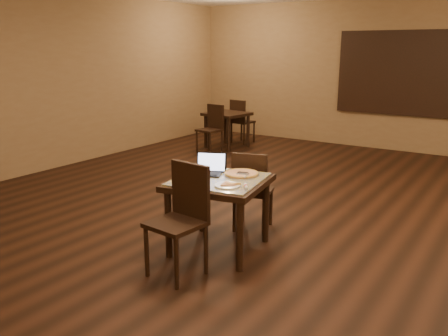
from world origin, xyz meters
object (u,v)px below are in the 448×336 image
Objects in this scene: chair_main_near at (183,213)px; chair_main_far at (251,187)px; tiled_table at (219,188)px; other_table_b_chair_far at (240,119)px; laptop at (208,168)px; pizza_pan at (242,175)px; other_table_b_chair_near at (212,126)px; other_table_b at (227,119)px.

chair_main_near is 1.11× the size of chair_main_far.
tiled_table is 1.03× the size of chair_main_near.
other_table_b_chair_far is (-2.78, 4.30, 0.01)m from chair_main_far.
laptop is 0.40× the size of other_table_b_chair_far.
tiled_table is at bearing -116.57° from pizza_pan.
pizza_pan is at bearing 88.57° from chair_main_near.
chair_main_near reaches higher than other_table_b_chair_near.
other_table_b_chair_near reaches higher than pizza_pan.
tiled_table is at bearing -50.60° from laptop.
laptop is at bearing -51.90° from other_table_b.
chair_main_near is 0.78m from laptop.
other_table_b is at bearing -68.10° from chair_main_far.
tiled_table is at bearing 96.87° from chair_main_near.
laptop is 0.40× the size of other_table_b_chair_near.
chair_main_near is at bearing -97.41° from pizza_pan.
other_table_b_chair_near is (-2.74, 3.81, -0.12)m from tiled_table.
other_table_b_chair_near is (-2.54, 3.71, -0.28)m from laptop.
other_table_b_chair_far is (-0.02, 1.11, 0.00)m from other_table_b_chair_near.
other_table_b_chair_far is (-2.76, 4.92, -0.12)m from tiled_table.
laptop reaches higher than chair_main_far.
other_table_b_chair_far reaches higher than tiled_table.
laptop is at bearing 143.36° from tiled_table.
tiled_table is 1.15× the size of chair_main_far.
other_table_b is (-2.55, 4.26, -0.21)m from laptop.
other_table_b_chair_far is at bearing 98.32° from other_table_b_chair_near.
other_table_b is at bearing 112.20° from tiled_table.
other_table_b is at bearing 124.82° from pizza_pan.
chair_main_far reaches higher than pizza_pan.
pizza_pan is 0.39× the size of other_table_b_chair_far.
other_table_b is 0.56m from other_table_b_chair_near.
other_table_b_chair_near is (-2.86, 3.57, -0.23)m from pizza_pan.
chair_main_near is at bearing -97.53° from laptop.
chair_main_near is 5.20m from other_table_b_chair_near.
other_table_b_chair_near is at bearing -63.73° from chair_main_far.
pizza_pan is at bearing -47.94° from other_table_b.
chair_main_near is 1.18× the size of other_table_b.
pizza_pan is (0.32, 0.14, -0.05)m from laptop.
other_table_b is 0.92× the size of other_table_b_chair_far.
other_table_b_chair_near reaches higher than tiled_table.
tiled_table is 1.12× the size of other_table_b_chair_far.
chair_main_near is at bearing -53.76° from other_table_b.
pizza_pan is (0.10, -0.38, 0.24)m from chair_main_far.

